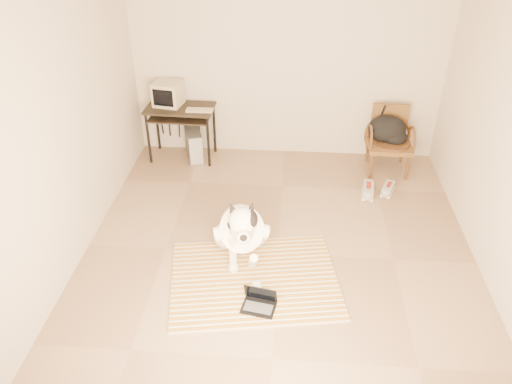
# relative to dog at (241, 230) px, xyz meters

# --- Properties ---
(floor) EXTENTS (4.50, 4.50, 0.00)m
(floor) POSITION_rel_dog_xyz_m (0.37, 0.07, -0.34)
(floor) COLOR #8F7258
(floor) RESTS_ON ground
(wall_back) EXTENTS (4.50, 0.00, 4.50)m
(wall_back) POSITION_rel_dog_xyz_m (0.37, 2.32, 1.01)
(wall_back) COLOR beige
(wall_back) RESTS_ON floor
(wall_front) EXTENTS (4.50, 0.00, 4.50)m
(wall_front) POSITION_rel_dog_xyz_m (0.37, -2.18, 1.01)
(wall_front) COLOR beige
(wall_front) RESTS_ON floor
(wall_left) EXTENTS (0.00, 4.50, 4.50)m
(wall_left) POSITION_rel_dog_xyz_m (-1.63, 0.07, 1.01)
(wall_left) COLOR beige
(wall_left) RESTS_ON floor
(rug) EXTENTS (1.77, 1.46, 0.02)m
(rug) POSITION_rel_dog_xyz_m (0.16, -0.34, -0.33)
(rug) COLOR #C16A16
(rug) RESTS_ON floor
(dog) EXTENTS (0.56, 1.14, 0.85)m
(dog) POSITION_rel_dog_xyz_m (0.00, 0.00, 0.00)
(dog) COLOR white
(dog) RESTS_ON rug
(laptop) EXTENTS (0.33, 0.27, 0.21)m
(laptop) POSITION_rel_dog_xyz_m (0.23, -0.70, -0.27)
(laptop) COLOR black
(laptop) RESTS_ON rug
(computer_desk) EXTENTS (0.90, 0.53, 0.73)m
(computer_desk) POSITION_rel_dog_xyz_m (-1.00, 2.03, 0.29)
(computer_desk) COLOR black
(computer_desk) RESTS_ON floor
(crt_monitor) EXTENTS (0.40, 0.38, 0.31)m
(crt_monitor) POSITION_rel_dog_xyz_m (-1.16, 2.12, 0.55)
(crt_monitor) COLOR #B0A48A
(crt_monitor) RESTS_ON computer_desk
(desk_keyboard) EXTENTS (0.34, 0.13, 0.02)m
(desk_keyboard) POSITION_rel_dog_xyz_m (-0.72, 1.94, 0.41)
(desk_keyboard) COLOR #B0A48A
(desk_keyboard) RESTS_ON computer_desk
(pc_tower) EXTENTS (0.31, 0.46, 0.40)m
(pc_tower) POSITION_rel_dog_xyz_m (-0.85, 2.02, -0.14)
(pc_tower) COLOR #4B4B4E
(pc_tower) RESTS_ON floor
(rattan_chair) EXTENTS (0.55, 0.53, 0.82)m
(rattan_chair) POSITION_rel_dog_xyz_m (1.72, 1.94, 0.08)
(rattan_chair) COLOR brown
(rattan_chair) RESTS_ON floor
(backpack) EXTENTS (0.49, 0.40, 0.35)m
(backpack) POSITION_rel_dog_xyz_m (1.69, 1.95, 0.21)
(backpack) COLOR black
(backpack) RESTS_ON rattan_chair
(sneaker_left) EXTENTS (0.17, 0.34, 0.11)m
(sneaker_left) POSITION_rel_dog_xyz_m (1.42, 1.28, -0.29)
(sneaker_left) COLOR white
(sneaker_left) RESTS_ON floor
(sneaker_right) EXTENTS (0.22, 0.31, 0.10)m
(sneaker_right) POSITION_rel_dog_xyz_m (1.67, 1.34, -0.29)
(sneaker_right) COLOR white
(sneaker_right) RESTS_ON floor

